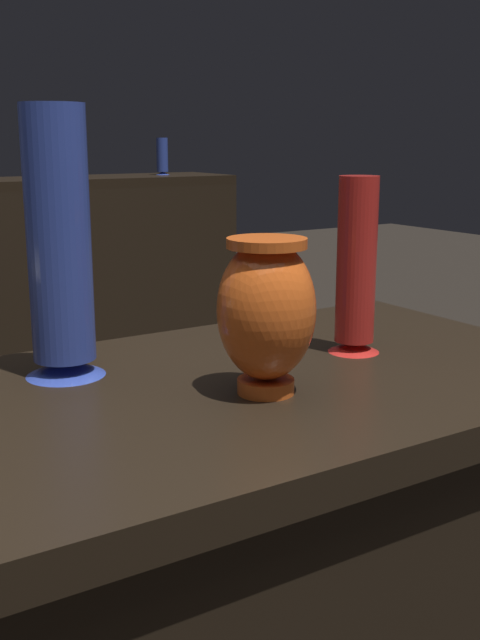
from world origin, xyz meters
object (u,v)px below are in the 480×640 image
(vase_right_accent, at_px, (59,249))
(vase_centerpiece, at_px, (266,310))
(vase_tall_behind, at_px, (356,270))
(shelf_vase_far_right, at_px, (162,157))

(vase_right_accent, bearing_deg, vase_centerpiece, -48.12)
(vase_centerpiece, bearing_deg, vase_tall_behind, 21.94)
(vase_centerpiece, distance_m, vase_tall_behind, 0.26)
(vase_centerpiece, distance_m, shelf_vase_far_right, 2.49)
(vase_centerpiece, height_order, shelf_vase_far_right, shelf_vase_far_right)
(vase_right_accent, bearing_deg, vase_tall_behind, -16.22)
(vase_tall_behind, relative_size, vase_right_accent, 0.73)
(vase_centerpiece, relative_size, vase_right_accent, 0.55)
(vase_centerpiece, xyz_separation_m, vase_right_accent, (-0.21, 0.23, 0.07))
(vase_right_accent, distance_m, shelf_vase_far_right, 2.37)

